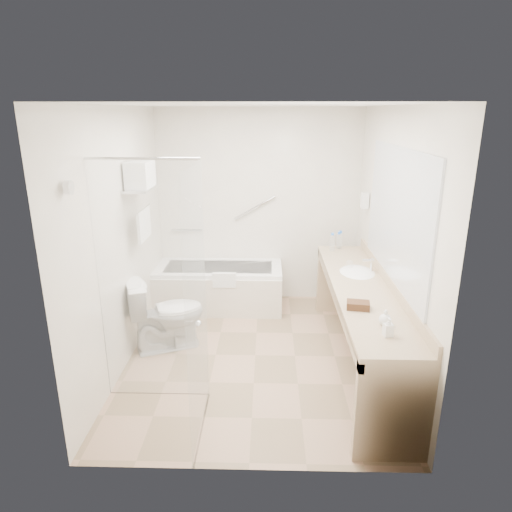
{
  "coord_description": "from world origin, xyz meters",
  "views": [
    {
      "loc": [
        0.12,
        -4.24,
        2.46
      ],
      "look_at": [
        0.0,
        0.3,
        1.0
      ],
      "focal_mm": 32.0,
      "sensor_mm": 36.0,
      "label": 1
    }
  ],
  "objects_px": {
    "bathtub": "(219,287)",
    "vanity_counter": "(360,306)",
    "amenity_basket": "(358,305)",
    "toilet": "(166,314)",
    "water_bottle_left": "(332,242)"
  },
  "relations": [
    {
      "from": "toilet",
      "to": "water_bottle_left",
      "type": "relative_size",
      "value": 3.93
    },
    {
      "from": "bathtub",
      "to": "water_bottle_left",
      "type": "height_order",
      "value": "water_bottle_left"
    },
    {
      "from": "bathtub",
      "to": "amenity_basket",
      "type": "relative_size",
      "value": 8.44
    },
    {
      "from": "amenity_basket",
      "to": "toilet",
      "type": "bearing_deg",
      "value": 155.64
    },
    {
      "from": "toilet",
      "to": "water_bottle_left",
      "type": "height_order",
      "value": "water_bottle_left"
    },
    {
      "from": "vanity_counter",
      "to": "water_bottle_left",
      "type": "bearing_deg",
      "value": 95.84
    },
    {
      "from": "bathtub",
      "to": "toilet",
      "type": "height_order",
      "value": "toilet"
    },
    {
      "from": "amenity_basket",
      "to": "water_bottle_left",
      "type": "relative_size",
      "value": 0.94
    },
    {
      "from": "toilet",
      "to": "amenity_basket",
      "type": "distance_m",
      "value": 2.08
    },
    {
      "from": "bathtub",
      "to": "vanity_counter",
      "type": "distance_m",
      "value": 2.09
    },
    {
      "from": "toilet",
      "to": "amenity_basket",
      "type": "xyz_separation_m",
      "value": [
        1.84,
        -0.83,
        0.49
      ]
    },
    {
      "from": "amenity_basket",
      "to": "water_bottle_left",
      "type": "distance_m",
      "value": 1.74
    },
    {
      "from": "bathtub",
      "to": "vanity_counter",
      "type": "xyz_separation_m",
      "value": [
        1.52,
        -1.39,
        0.36
      ]
    },
    {
      "from": "water_bottle_left",
      "to": "toilet",
      "type": "bearing_deg",
      "value": -153.9
    },
    {
      "from": "vanity_counter",
      "to": "amenity_basket",
      "type": "distance_m",
      "value": 0.59
    }
  ]
}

